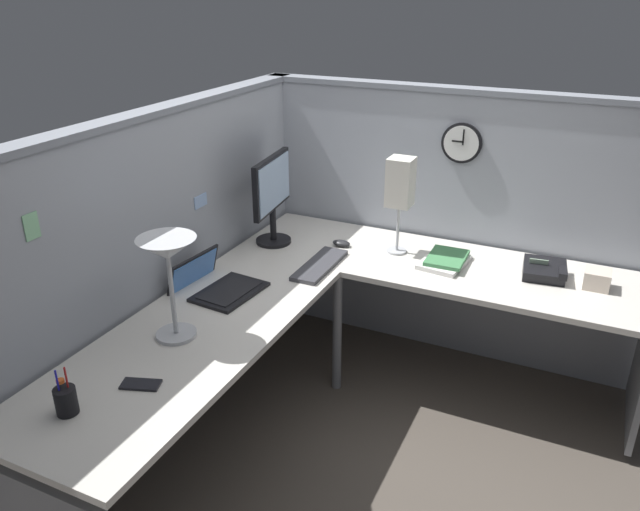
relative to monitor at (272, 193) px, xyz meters
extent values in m
plane|color=#4C443D|center=(-0.34, -0.64, -1.02)|extent=(6.80, 6.80, 0.00)
cube|color=#999EA8|center=(-0.70, 0.23, -0.25)|extent=(2.57, 0.10, 1.55)
cube|color=gray|center=(-0.70, 0.23, 0.54)|extent=(2.57, 0.12, 0.03)
cube|color=#999EA8|center=(0.53, -0.90, -0.25)|extent=(0.10, 2.37, 1.55)
cube|color=gray|center=(0.53, -0.90, 0.54)|extent=(0.12, 2.37, 0.03)
cube|color=beige|center=(-0.71, -0.17, -0.31)|extent=(2.35, 0.66, 0.03)
cube|color=beige|center=(0.13, -1.24, -0.31)|extent=(0.66, 1.49, 0.03)
cylinder|color=slate|center=(-0.18, -0.48, -0.67)|extent=(0.05, 0.05, 0.70)
cylinder|color=black|center=(0.00, 0.00, -0.28)|extent=(0.20, 0.20, 0.02)
cylinder|color=black|center=(0.00, 0.00, -0.18)|extent=(0.04, 0.04, 0.20)
cube|color=black|center=(0.00, 0.00, 0.06)|extent=(0.46, 0.09, 0.30)
cube|color=#99B2D1|center=(0.00, -0.02, 0.06)|extent=(0.42, 0.06, 0.26)
cube|color=black|center=(-0.64, -0.11, -0.29)|extent=(0.36, 0.27, 0.02)
cube|color=black|center=(-0.64, -0.11, -0.28)|extent=(0.30, 0.20, 0.00)
cube|color=black|center=(-0.62, 0.11, -0.25)|extent=(0.34, 0.10, 0.22)
cube|color=#4C84D8|center=(-0.62, 0.10, -0.25)|extent=(0.31, 0.08, 0.18)
cube|color=#38383D|center=(-0.19, -0.38, -0.28)|extent=(0.43, 0.14, 0.02)
ellipsoid|color=#232326|center=(0.11, -0.37, -0.28)|extent=(0.06, 0.10, 0.03)
cylinder|color=#B7BABF|center=(-1.06, -0.12, -0.29)|extent=(0.17, 0.17, 0.02)
cylinder|color=#B7BABF|center=(-1.06, -0.12, -0.09)|extent=(0.02, 0.02, 0.38)
cone|color=#B7BABF|center=(-1.06, -0.12, 0.11)|extent=(0.24, 0.24, 0.09)
cylinder|color=black|center=(-1.63, -0.09, -0.24)|extent=(0.08, 0.08, 0.10)
cylinder|color=#1E1EB2|center=(-1.65, -0.08, -0.18)|extent=(0.01, 0.01, 0.13)
cylinder|color=#B21E1E|center=(-1.62, -0.10, -0.18)|extent=(0.01, 0.01, 0.13)
cylinder|color=#D8591E|center=(-1.63, -0.08, -0.17)|extent=(0.03, 0.03, 0.01)
cube|color=black|center=(-1.40, -0.22, -0.29)|extent=(0.11, 0.16, 0.01)
cube|color=black|center=(0.18, -1.45, -0.26)|extent=(0.21, 0.22, 0.10)
cube|color=#8CA58C|center=(0.17, -1.42, -0.22)|extent=(0.02, 0.09, 0.04)
cube|color=black|center=(0.19, -1.53, -0.24)|extent=(0.19, 0.06, 0.04)
cube|color=silver|center=(0.12, -0.96, -0.28)|extent=(0.30, 0.24, 0.02)
cube|color=#3F7F4C|center=(0.13, -0.97, -0.26)|extent=(0.26, 0.19, 0.02)
cylinder|color=#B7BABF|center=(0.17, -0.68, -0.29)|extent=(0.11, 0.11, 0.01)
cylinder|color=#B7BABF|center=(0.17, -0.68, -0.15)|extent=(0.02, 0.02, 0.27)
cube|color=silver|center=(0.17, -0.68, 0.11)|extent=(0.13, 0.13, 0.26)
cube|color=beige|center=(0.17, -1.70, -0.25)|extent=(0.12, 0.12, 0.09)
cylinder|color=black|center=(0.48, -0.91, 0.27)|extent=(0.03, 0.22, 0.22)
cylinder|color=white|center=(0.46, -0.91, 0.27)|extent=(0.00, 0.19, 0.19)
cube|color=black|center=(0.46, -0.89, 0.28)|extent=(0.00, 0.06, 0.01)
cube|color=black|center=(0.46, -0.92, 0.31)|extent=(0.00, 0.01, 0.08)
cube|color=#99B7E5|center=(-0.41, 0.18, 0.06)|extent=(0.10, 0.00, 0.06)
cube|color=#8CCC99|center=(-1.41, 0.18, 0.28)|extent=(0.06, 0.00, 0.10)
camera|label=1|loc=(-2.83, -1.62, 1.08)|focal=34.69mm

